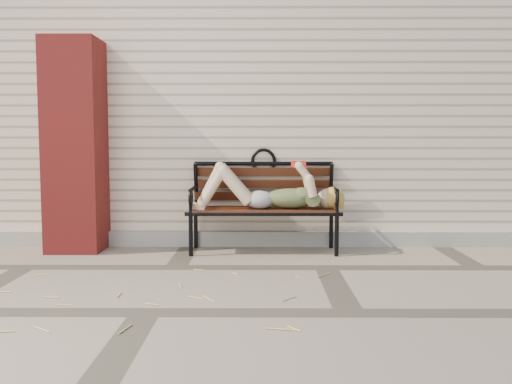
{
  "coord_description": "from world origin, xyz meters",
  "views": [
    {
      "loc": [
        -0.55,
        -4.65,
        1.05
      ],
      "look_at": [
        -0.59,
        0.52,
        0.58
      ],
      "focal_mm": 40.0,
      "sensor_mm": 36.0,
      "label": 1
    }
  ],
  "objects": [
    {
      "name": "reading_woman",
      "position": [
        -0.5,
        0.65,
        0.58
      ],
      "size": [
        1.42,
        0.32,
        0.45
      ],
      "color": "#0A3047",
      "rests_on": "ground"
    },
    {
      "name": "ground",
      "position": [
        0.0,
        0.0,
        0.0
      ],
      "size": [
        80.0,
        80.0,
        0.0
      ],
      "primitive_type": "plane",
      "color": "gray",
      "rests_on": "ground"
    },
    {
      "name": "foundation_strip",
      "position": [
        0.0,
        0.97,
        0.07
      ],
      "size": [
        8.0,
        0.1,
        0.15
      ],
      "primitive_type": "cube",
      "color": "#A9A599",
      "rests_on": "ground"
    },
    {
      "name": "straw_scatter",
      "position": [
        -1.23,
        -1.0,
        0.01
      ],
      "size": [
        3.0,
        1.69,
        0.01
      ],
      "color": "#CCC563",
      "rests_on": "ground"
    },
    {
      "name": "house_wall",
      "position": [
        0.0,
        3.0,
        1.5
      ],
      "size": [
        8.0,
        4.0,
        3.0
      ],
      "primitive_type": "cube",
      "color": "beige",
      "rests_on": "ground"
    },
    {
      "name": "garden_bench",
      "position": [
        -0.52,
        0.77,
        0.55
      ],
      "size": [
        1.51,
        0.6,
        0.98
      ],
      "color": "black",
      "rests_on": "ground"
    },
    {
      "name": "brick_pillar",
      "position": [
        -2.3,
        0.75,
        1.0
      ],
      "size": [
        0.5,
        0.5,
        2.0
      ],
      "primitive_type": "cube",
      "color": "#A42725",
      "rests_on": "ground"
    }
  ]
}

